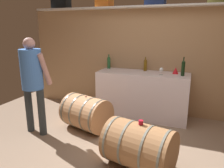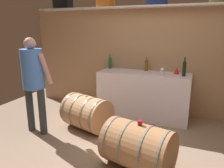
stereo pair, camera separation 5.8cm
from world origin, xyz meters
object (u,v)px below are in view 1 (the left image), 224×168
Objects in this scene: wine_bottle_green at (109,62)px; wine_bottle_amber at (145,65)px; toolcase_orange at (104,1)px; red_funnel at (176,70)px; wine_glass at (161,70)px; wine_barrel_near at (139,146)px; work_cabinet at (142,95)px; winemaker_pouring at (32,77)px; wine_barrel_far at (86,113)px; tasting_cup at (141,122)px; toolcase_black at (61,2)px; wine_bottle_dark at (183,68)px.

wine_bottle_green is 0.79m from wine_bottle_amber.
red_funnel is (1.49, -0.11, -1.30)m from toolcase_orange.
wine_barrel_near is (-0.02, -1.56, -0.71)m from wine_glass.
winemaker_pouring is (-1.54, -1.32, 0.53)m from work_cabinet.
wine_bottle_amber is 0.30× the size of wine_barrel_far.
red_funnel is at bearing 52.80° from wine_barrel_far.
wine_barrel_near is at bearing -90.65° from wine_glass.
toolcase_black is at bearing 140.38° from tasting_cup.
wine_bottle_green is at bearing -179.62° from wine_bottle_amber.
toolcase_black is 1.20× the size of toolcase_orange.
work_cabinet is 1.00m from wine_bottle_green.
wine_glass reaches higher than red_funnel.
wine_bottle_amber reaches higher than work_cabinet.
toolcase_black is at bearing 179.31° from wine_bottle_amber.
toolcase_orange is at bearing 175.71° from red_funnel.
toolcase_orange reaches higher than wine_barrel_near.
wine_barrel_near is 0.33m from tasting_cup.
red_funnel is at bearing 133.08° from wine_bottle_dark.
work_cabinet is (1.90, -0.21, -1.84)m from toolcase_black.
tasting_cup is at bearing -40.85° from toolcase_black.
wine_bottle_amber is at bearing 171.57° from red_funnel.
toolcase_black is 2.66m from work_cabinet.
wine_glass reaches higher than wine_barrel_near.
wine_glass is at bearing -9.05° from toolcase_black.
toolcase_orange is 2.10m from winemaker_pouring.
wine_bottle_dark is at bearing 89.58° from wine_barrel_near.
wine_bottle_dark is at bearing -4.52° from toolcase_orange.
tasting_cup is (1.14, -1.84, -0.42)m from wine_bottle_green.
winemaker_pouring is at bearing -108.41° from toolcase_orange.
toolcase_black is 2.54m from wine_barrel_far.
red_funnel is 1.90m from wine_barrel_near.
toolcase_orange reaches higher than wine_bottle_dark.
work_cabinet is (0.89, -0.21, -1.82)m from toolcase_orange.
wine_bottle_green is (-0.79, 0.19, 0.59)m from work_cabinet.
wine_barrel_far is at bearing -144.56° from red_funnel.
wine_glass is at bearing -38.84° from wine_bottle_amber.
red_funnel is (1.39, -0.08, -0.07)m from wine_bottle_green.
red_funnel is (0.24, 0.20, -0.03)m from wine_glass.
red_funnel is 1.84m from wine_barrel_far.
work_cabinet is 6.35× the size of wine_bottle_amber.
winemaker_pouring is at bearing 169.94° from tasting_cup.
toolcase_black is at bearing 153.66° from wine_barrel_near.
red_funnel is (2.50, -0.11, -1.32)m from toolcase_black.
tasting_cup is at bearing -98.08° from red_funnel.
wine_barrel_near is at bearing -58.48° from wine_bottle_green.
wine_bottle_amber reaches higher than wine_barrel_near.
toolcase_orange is at bearing 166.00° from wine_glass.
wine_bottle_green is (1.12, -0.03, -1.25)m from toolcase_black.
wine_glass is 0.09× the size of winemaker_pouring.
wine_bottle_amber is (0.79, 0.01, -0.01)m from wine_bottle_green.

